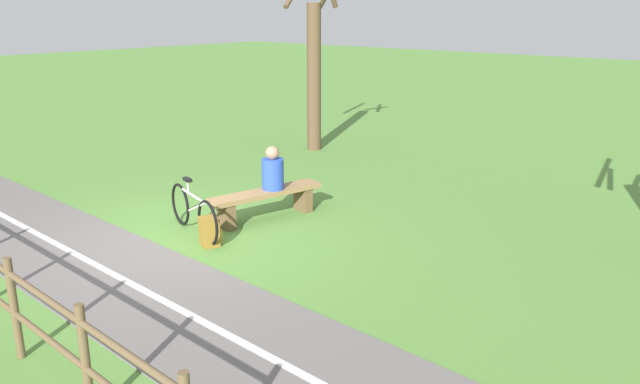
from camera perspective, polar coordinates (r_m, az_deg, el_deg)
The scene contains 8 objects.
ground_plane at distance 9.73m, azimuth -12.71°, elevation -4.31°, with size 80.00×80.00×0.00m, color #548438.
paved_path at distance 6.15m, azimuth -0.56°, elevation -16.82°, with size 2.04×36.00×0.02m, color #66605E.
path_centre_line at distance 6.15m, azimuth -0.56°, elevation -16.74°, with size 0.10×32.00×0.00m, color silver.
bench at distance 10.36m, azimuth -4.92°, elevation -0.62°, with size 2.04×0.79×0.49m.
person_seated at distance 10.31m, azimuth -4.31°, elevation 1.92°, with size 0.43×0.43×0.72m.
bicycle at distance 9.82m, azimuth -11.43°, elevation -1.77°, with size 0.53×1.71×0.86m.
backpack at distance 9.38m, azimuth -9.99°, elevation -3.57°, with size 0.37×0.36×0.43m.
tree_far_left at distance 15.25m, azimuth -0.51°, elevation 11.24°, with size 1.22×1.22×4.70m.
Camera 1 is at (5.35, 7.39, 3.39)m, focal length 35.24 mm.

